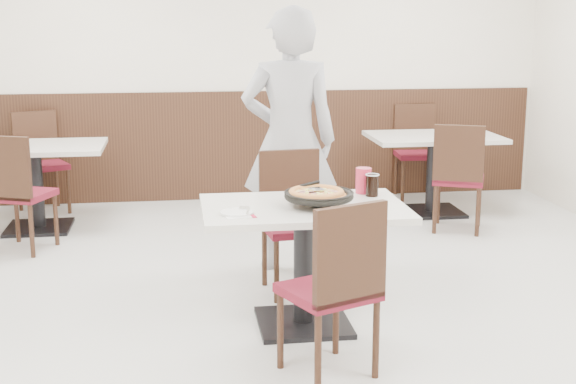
{
  "coord_description": "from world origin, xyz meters",
  "views": [
    {
      "loc": [
        -0.74,
        -4.57,
        1.85
      ],
      "look_at": [
        -0.13,
        -0.3,
        0.89
      ],
      "focal_mm": 50.0,
      "sensor_mm": 36.0,
      "label": 1
    }
  ],
  "objects": [
    {
      "name": "floor",
      "position": [
        0.0,
        0.0,
        0.0
      ],
      "size": [
        7.0,
        7.0,
        0.0
      ],
      "primitive_type": "plane",
      "color": "#B5B5B0",
      "rests_on": "ground"
    },
    {
      "name": "wall_back",
      "position": [
        0.0,
        3.5,
        1.4
      ],
      "size": [
        6.0,
        0.04,
        2.8
      ],
      "primitive_type": "cube",
      "color": "beige",
      "rests_on": "floor"
    },
    {
      "name": "wainscot_back",
      "position": [
        0.0,
        3.48,
        0.55
      ],
      "size": [
        5.9,
        0.03,
        1.1
      ],
      "primitive_type": "cube",
      "color": "black",
      "rests_on": "floor"
    },
    {
      "name": "main_table",
      "position": [
        -0.0,
        -0.03,
        0.38
      ],
      "size": [
        1.24,
        0.86,
        0.75
      ],
      "primitive_type": null,
      "rotation": [
        0.0,
        0.0,
        0.05
      ],
      "color": "beige",
      "rests_on": "floor"
    },
    {
      "name": "chair_near",
      "position": [
        0.02,
        -0.71,
        0.47
      ],
      "size": [
        0.55,
        0.55,
        0.95
      ],
      "primitive_type": null,
      "rotation": [
        0.0,
        0.0,
        0.41
      ],
      "color": "black",
      "rests_on": "floor"
    },
    {
      "name": "chair_far",
      "position": [
        0.04,
        0.57,
        0.47
      ],
      "size": [
        0.46,
        0.46,
        0.95
      ],
      "primitive_type": null,
      "rotation": [
        0.0,
        0.0,
        3.25
      ],
      "color": "black",
      "rests_on": "floor"
    },
    {
      "name": "trivet",
      "position": [
        0.1,
        -0.05,
        0.77
      ],
      "size": [
        0.13,
        0.13,
        0.04
      ],
      "primitive_type": "cylinder",
      "rotation": [
        0.0,
        0.0,
        0.05
      ],
      "color": "black",
      "rests_on": "main_table"
    },
    {
      "name": "pizza_pan",
      "position": [
        0.08,
        -0.08,
        0.79
      ],
      "size": [
        0.34,
        0.34,
        0.01
      ],
      "primitive_type": "cylinder",
      "rotation": [
        0.0,
        0.0,
        0.05
      ],
      "color": "black",
      "rests_on": "trivet"
    },
    {
      "name": "pizza",
      "position": [
        0.07,
        -0.04,
        0.81
      ],
      "size": [
        0.37,
        0.37,
        0.02
      ],
      "primitive_type": "cylinder",
      "rotation": [
        0.0,
        0.0,
        0.05
      ],
      "color": "#D7873E",
      "rests_on": "pizza_pan"
    },
    {
      "name": "pizza_server",
      "position": [
        0.08,
        -0.02,
        0.84
      ],
      "size": [
        0.1,
        0.11,
        0.0
      ],
      "primitive_type": "cube",
      "rotation": [
        0.0,
        0.0,
        0.22
      ],
      "color": "silver",
      "rests_on": "pizza"
    },
    {
      "name": "napkin",
      "position": [
        -0.41,
        -0.22,
        0.75
      ],
      "size": [
        0.18,
        0.18,
        0.0
      ],
      "primitive_type": "cube",
      "rotation": [
        0.0,
        0.0,
        0.19
      ],
      "color": "white",
      "rests_on": "main_table"
    },
    {
      "name": "side_plate",
      "position": [
        -0.41,
        -0.19,
        0.76
      ],
      "size": [
        0.2,
        0.2,
        0.01
      ],
      "primitive_type": "cylinder",
      "rotation": [
        0.0,
        0.0,
        0.05
      ],
      "color": "white",
      "rests_on": "napkin"
    },
    {
      "name": "fork",
      "position": [
        -0.35,
        -0.2,
        0.77
      ],
      "size": [
        0.04,
        0.15,
        0.0
      ],
      "primitive_type": "cube",
      "rotation": [
        0.0,
        0.0,
        -0.16
      ],
      "color": "silver",
      "rests_on": "side_plate"
    },
    {
      "name": "cola_glass",
      "position": [
        0.46,
        0.15,
        0.81
      ],
      "size": [
        0.08,
        0.08,
        0.13
      ],
      "primitive_type": "cylinder",
      "rotation": [
        0.0,
        0.0,
        0.05
      ],
      "color": "black",
      "rests_on": "main_table"
    },
    {
      "name": "red_cup",
      "position": [
        0.42,
        0.25,
        0.83
      ],
      "size": [
        0.1,
        0.1,
        0.16
      ],
      "primitive_type": "cylinder",
      "rotation": [
        0.0,
        0.0,
        0.05
      ],
      "color": "#C7253F",
      "rests_on": "main_table"
    },
    {
      "name": "diner_person",
      "position": [
        0.08,
        1.13,
        0.96
      ],
      "size": [
        0.73,
        0.5,
        1.92
      ],
      "primitive_type": "imported",
      "rotation": [
        0.0,
        0.0,
        3.08
      ],
      "color": "#A8A8AD",
      "rests_on": "floor"
    },
    {
      "name": "bg_table_left",
      "position": [
        -1.96,
        2.5,
        0.38
      ],
      "size": [
        1.26,
        0.9,
        0.75
      ],
      "primitive_type": null,
      "rotation": [
        0.0,
        0.0,
        -0.09
      ],
      "color": "beige",
      "rests_on": "floor"
    },
    {
      "name": "bg_chair_left_near",
      "position": [
        -1.97,
        1.87,
        0.47
      ],
      "size": [
        0.55,
        0.55,
        0.95
      ],
      "primitive_type": null,
      "rotation": [
        0.0,
        0.0,
        -0.39
      ],
      "color": "black",
      "rests_on": "floor"
    },
    {
      "name": "bg_chair_left_far",
      "position": [
        -2.0,
        3.15,
        0.47
      ],
      "size": [
        0.56,
        0.56,
        0.95
      ],
      "primitive_type": null,
      "rotation": [
        0.0,
        0.0,
        3.58
      ],
      "color": "black",
      "rests_on": "floor"
    },
    {
      "name": "bg_table_right",
      "position": [
        1.66,
        2.59,
        0.38
      ],
      "size": [
        1.2,
        0.81,
        0.75
      ],
      "primitive_type": null,
      "rotation": [
        0.0,
        0.0,
        0.01
      ],
      "color": "beige",
      "rests_on": "floor"
    },
    {
      "name": "bg_chair_right_near",
      "position": [
        1.69,
        1.97,
        0.47
      ],
      "size": [
        0.55,
        0.55,
        0.95
      ],
      "primitive_type": null,
      "rotation": [
        0.0,
        0.0,
        -0.4
      ],
      "color": "black",
      "rests_on": "floor"
    },
    {
      "name": "bg_chair_right_far",
      "position": [
        1.7,
        3.25,
        0.47
      ],
      "size": [
        0.45,
        0.45,
        0.95
      ],
      "primitive_type": null,
      "rotation": [
        0.0,
        0.0,
        3.07
      ],
      "color": "black",
      "rests_on": "floor"
    }
  ]
}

